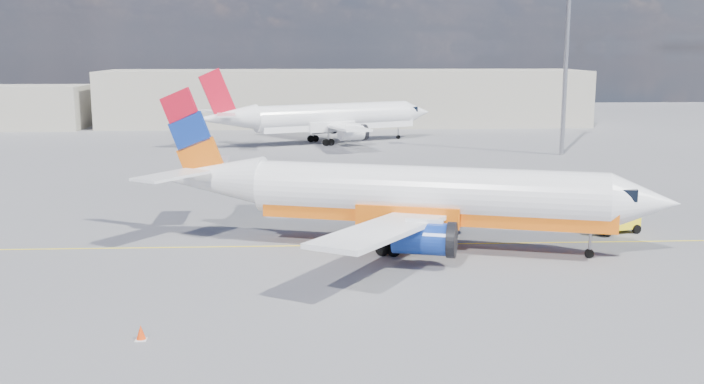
{
  "coord_description": "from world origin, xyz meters",
  "views": [
    {
      "loc": [
        0.03,
        -41.0,
        11.27
      ],
      "look_at": [
        2.2,
        1.03,
        3.5
      ],
      "focal_mm": 40.0,
      "sensor_mm": 36.0,
      "label": 1
    }
  ],
  "objects_px": {
    "main_jet": "(411,196)",
    "gse_tug": "(612,217)",
    "traffic_cone": "(141,333)",
    "second_jet": "(327,118)"
  },
  "relations": [
    {
      "from": "main_jet",
      "to": "gse_tug",
      "type": "distance_m",
      "value": 13.41
    },
    {
      "from": "gse_tug",
      "to": "traffic_cone",
      "type": "distance_m",
      "value": 30.34
    },
    {
      "from": "main_jet",
      "to": "traffic_cone",
      "type": "distance_m",
      "value": 18.74
    },
    {
      "from": "main_jet",
      "to": "traffic_cone",
      "type": "bearing_deg",
      "value": -115.07
    },
    {
      "from": "traffic_cone",
      "to": "second_jet",
      "type": "bearing_deg",
      "value": 82.32
    },
    {
      "from": "main_jet",
      "to": "second_jet",
      "type": "xyz_separation_m",
      "value": [
        -3.75,
        49.73,
        0.01
      ]
    },
    {
      "from": "traffic_cone",
      "to": "main_jet",
      "type": "bearing_deg",
      "value": 48.35
    },
    {
      "from": "gse_tug",
      "to": "traffic_cone",
      "type": "relative_size",
      "value": 5.39
    },
    {
      "from": "second_jet",
      "to": "gse_tug",
      "type": "height_order",
      "value": "second_jet"
    },
    {
      "from": "main_jet",
      "to": "second_jet",
      "type": "height_order",
      "value": "second_jet"
    }
  ]
}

